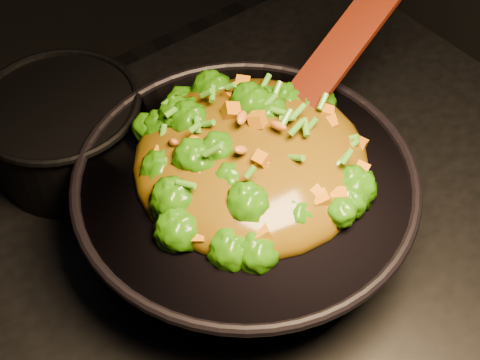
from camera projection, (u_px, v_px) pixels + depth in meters
wok at (245, 206)px, 0.81m from camera, size 0.43×0.43×0.11m
stir_fry at (251, 136)px, 0.74m from camera, size 0.35×0.35×0.09m
spatula at (324, 70)px, 0.80m from camera, size 0.30×0.11×0.13m
back_pot at (66, 133)px, 0.88m from camera, size 0.23×0.23×0.12m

